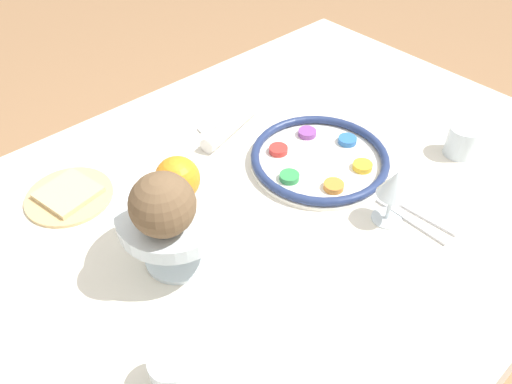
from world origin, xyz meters
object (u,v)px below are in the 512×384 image
at_px(napkin_roll, 230,126).
at_px(cup_near, 173,372).
at_px(cup_mid, 461,141).
at_px(seder_plate, 320,158).
at_px(fruit_stand, 174,220).
at_px(bread_plate, 69,195).
at_px(coconut, 162,205).
at_px(wine_glass, 395,186).
at_px(orange_fruit, 177,179).

xyz_separation_m(napkin_roll, cup_near, (0.49, 0.45, 0.02)).
bearing_deg(cup_mid, seder_plate, -36.06).
bearing_deg(cup_near, cup_mid, -179.09).
bearing_deg(seder_plate, fruit_stand, 1.21).
bearing_deg(napkin_roll, cup_near, 42.37).
bearing_deg(napkin_roll, bread_plate, -7.51).
relative_size(coconut, bread_plate, 0.59).
height_order(cup_near, cup_mid, same).
bearing_deg(cup_mid, fruit_stand, -15.58).
bearing_deg(cup_near, bread_plate, -98.76).
distance_m(wine_glass, cup_near, 0.54).
distance_m(coconut, bread_plate, 0.38).
relative_size(fruit_stand, orange_fruit, 2.51).
xyz_separation_m(fruit_stand, bread_plate, (0.08, -0.30, -0.09)).
height_order(napkin_roll, cup_near, cup_near).
height_order(wine_glass, cup_mid, wine_glass).
bearing_deg(fruit_stand, orange_fruit, -148.88).
bearing_deg(bread_plate, cup_near, 81.24).
bearing_deg(cup_near, fruit_stand, -127.26).
xyz_separation_m(fruit_stand, cup_mid, (-0.69, 0.19, -0.06)).
distance_m(orange_fruit, bread_plate, 0.34).
bearing_deg(coconut, wine_glass, 156.75).
xyz_separation_m(wine_glass, orange_fruit, (0.35, -0.23, 0.08)).
height_order(wine_glass, cup_near, wine_glass).
relative_size(seder_plate, coconut, 2.91).
bearing_deg(wine_glass, napkin_roll, -84.43).
relative_size(wine_glass, bread_plate, 0.68).
bearing_deg(cup_mid, bread_plate, -32.66).
xyz_separation_m(coconut, bread_plate, (0.05, -0.33, -0.18)).
distance_m(fruit_stand, coconut, 0.10).
bearing_deg(fruit_stand, cup_mid, 164.42).
xyz_separation_m(napkin_roll, cup_mid, (-0.35, 0.44, 0.02)).
relative_size(wine_glass, cup_near, 1.73).
xyz_separation_m(seder_plate, coconut, (0.45, 0.04, 0.17)).
height_order(orange_fruit, coconut, coconut).
height_order(wine_glass, fruit_stand, fruit_stand).
distance_m(seder_plate, fruit_stand, 0.42).
distance_m(napkin_roll, cup_mid, 0.56).
relative_size(bread_plate, napkin_roll, 0.93).
bearing_deg(bread_plate, seder_plate, 149.36).
relative_size(napkin_roll, cup_near, 2.72).
relative_size(coconut, cup_mid, 1.49).
bearing_deg(coconut, bread_plate, -82.20).
height_order(wine_glass, coconut, coconut).
height_order(seder_plate, coconut, coconut).
relative_size(wine_glass, napkin_roll, 0.64).
xyz_separation_m(fruit_stand, coconut, (0.03, 0.03, 0.08)).
distance_m(bread_plate, cup_mid, 0.91).
distance_m(fruit_stand, cup_mid, 0.72).
relative_size(fruit_stand, cup_mid, 2.74).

